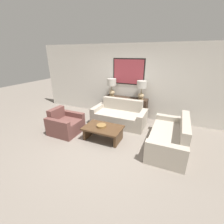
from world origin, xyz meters
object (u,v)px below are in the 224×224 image
at_px(console_table, 125,108).
at_px(couch_by_side, 170,138).
at_px(armchair_near_back_wall, 65,124).
at_px(coffee_table, 103,130).
at_px(table_lamp_right, 141,88).
at_px(decorative_bowl, 101,126).
at_px(table_lamp_left, 112,85).
at_px(couch_by_back_wall, 119,116).

distance_m(console_table, couch_by_side, 2.24).
bearing_deg(console_table, armchair_near_back_wall, -125.13).
distance_m(console_table, coffee_table, 1.78).
distance_m(table_lamp_right, armchair_near_back_wall, 2.81).
xyz_separation_m(couch_by_side, decorative_bowl, (-1.81, -0.35, 0.14)).
relative_size(table_lamp_left, couch_by_back_wall, 0.36).
xyz_separation_m(console_table, couch_by_side, (1.71, -1.43, -0.11)).
bearing_deg(couch_by_side, couch_by_back_wall, 154.85).
distance_m(couch_by_back_wall, armchair_near_back_wall, 1.81).
relative_size(table_lamp_right, coffee_table, 0.61).
bearing_deg(decorative_bowl, table_lamp_left, 104.76).
height_order(table_lamp_left, armchair_near_back_wall, table_lamp_left).
distance_m(couch_by_back_wall, couch_by_side, 1.89).
relative_size(table_lamp_right, armchair_near_back_wall, 0.77).
relative_size(console_table, table_lamp_left, 2.45).
distance_m(couch_by_side, coffee_table, 1.80).
bearing_deg(table_lamp_left, console_table, 0.00).
bearing_deg(coffee_table, console_table, 88.39).
bearing_deg(armchair_near_back_wall, table_lamp_left, 68.02).
bearing_deg(couch_by_back_wall, couch_by_side, -25.15).
xyz_separation_m(console_table, coffee_table, (-0.05, -1.77, -0.11)).
distance_m(console_table, table_lamp_right, 0.99).
relative_size(decorative_bowl, armchair_near_back_wall, 0.32).
relative_size(couch_by_back_wall, coffee_table, 1.69).
distance_m(console_table, couch_by_back_wall, 0.64).
bearing_deg(table_lamp_right, couch_by_side, -51.21).
relative_size(coffee_table, armchair_near_back_wall, 1.25).
height_order(couch_by_back_wall, coffee_table, couch_by_back_wall).
distance_m(table_lamp_right, couch_by_back_wall, 1.25).
bearing_deg(table_lamp_left, coffee_table, -73.89).
height_order(couch_by_back_wall, armchair_near_back_wall, couch_by_back_wall).
bearing_deg(couch_by_back_wall, coffee_table, -92.49).
bearing_deg(table_lamp_right, armchair_near_back_wall, -135.11).
height_order(console_table, couch_by_side, couch_by_side).
relative_size(couch_by_back_wall, armchair_near_back_wall, 2.11).
xyz_separation_m(table_lamp_left, armchair_near_back_wall, (-0.76, -1.87, -0.94)).
height_order(table_lamp_right, decorative_bowl, table_lamp_right).
distance_m(coffee_table, decorative_bowl, 0.15).
height_order(table_lamp_left, coffee_table, table_lamp_left).
bearing_deg(decorative_bowl, armchair_near_back_wall, -175.82).
xyz_separation_m(couch_by_back_wall, armchair_near_back_wall, (-1.32, -1.24, -0.01)).
height_order(table_lamp_left, table_lamp_right, same).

